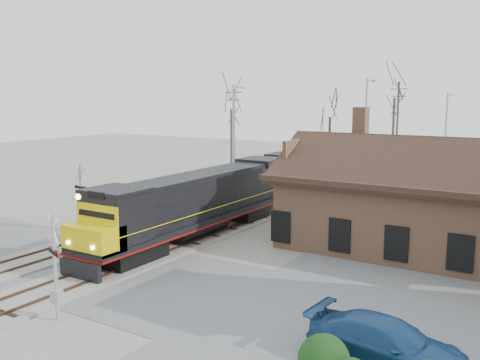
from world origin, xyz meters
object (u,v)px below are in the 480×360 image
object	(u,v)px
locomotive_lead	(192,204)
parked_car	(388,344)
depot	(418,208)
locomotive_trailing	(319,168)

from	to	relation	value
locomotive_lead	parked_car	world-z (taller)	locomotive_lead
locomotive_lead	parked_car	distance (m)	17.13
depot	locomotive_trailing	size ratio (longest dim) A/B	0.82
locomotive_trailing	parked_car	xyz separation A→B (m)	(14.56, -27.65, -1.38)
depot	parked_car	size ratio (longest dim) A/B	2.88
depot	locomotive_trailing	distance (m)	18.22
locomotive_lead	parked_car	size ratio (longest dim) A/B	3.50
locomotive_lead	locomotive_trailing	xyz separation A→B (m)	(0.00, 18.74, -0.00)
depot	parked_car	distance (m)	14.27
depot	locomotive_lead	distance (m)	13.00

